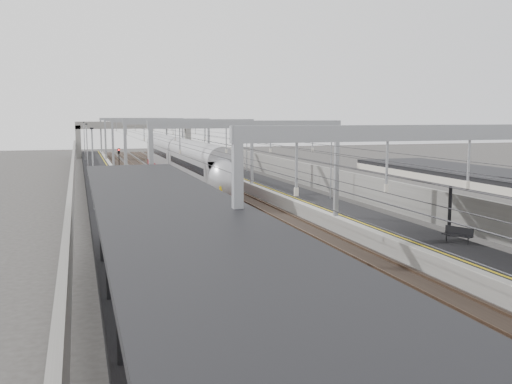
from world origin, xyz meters
TOP-DOWN VIEW (x-y plane):
  - ground at (0.00, 0.00)m, footprint 260.00×260.00m
  - platform_left at (-8.00, 45.00)m, footprint 4.00×120.00m
  - platform_right at (8.00, 45.00)m, footprint 4.00×120.00m
  - tracks at (0.00, 45.00)m, footprint 11.40×140.00m
  - overhead_line at (0.00, 51.62)m, footprint 13.00×140.00m
  - canopy_left at (-8.02, 2.99)m, footprint 4.40×30.00m
  - overbridge at (0.00, 100.00)m, footprint 22.00×2.20m
  - wall_left at (-11.20, 45.00)m, footprint 0.30×120.00m
  - wall_right at (11.20, 45.00)m, footprint 0.30×120.00m
  - train at (1.50, 55.26)m, footprint 2.64×48.02m
  - bench at (9.10, 12.35)m, footprint 1.08×1.68m
  - signal_green at (-5.20, 67.88)m, footprint 0.32×0.32m
  - signal_red_near at (3.20, 70.24)m, footprint 0.32×0.32m
  - signal_red_far at (5.40, 72.58)m, footprint 0.32×0.32m

SIDE VIEW (x-z plane):
  - ground at x=0.00m, z-range 0.00..0.00m
  - tracks at x=0.00m, z-range -0.05..0.15m
  - platform_left at x=-8.00m, z-range 0.00..1.00m
  - platform_right at x=8.00m, z-range 0.00..1.00m
  - bench at x=9.10m, z-range 1.09..1.94m
  - wall_left at x=-11.20m, z-range 0.00..3.20m
  - wall_right at x=11.20m, z-range 0.00..3.20m
  - train at x=1.50m, z-range -0.04..4.13m
  - signal_green at x=-5.20m, z-range 0.68..4.15m
  - signal_red_near at x=3.20m, z-range 0.68..4.15m
  - signal_red_far at x=5.40m, z-range 0.68..4.15m
  - canopy_left at x=-8.02m, z-range 2.97..7.21m
  - overbridge at x=0.00m, z-range 1.86..8.76m
  - overhead_line at x=0.00m, z-range 2.84..9.44m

